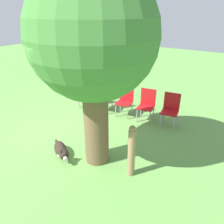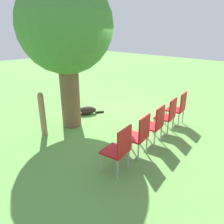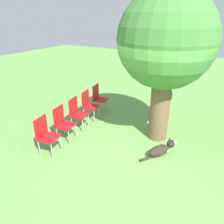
{
  "view_description": "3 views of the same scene",
  "coord_description": "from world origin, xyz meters",
  "px_view_note": "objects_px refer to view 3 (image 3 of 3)",
  "views": [
    {
      "loc": [
        3.11,
        3.87,
        3.0
      ],
      "look_at": [
        -1.15,
        0.97,
        0.54
      ],
      "focal_mm": 35.0,
      "sensor_mm": 36.0,
      "label": 1
    },
    {
      "loc": [
        -4.55,
        4.69,
        2.49
      ],
      "look_at": [
        -1.16,
        1.1,
        0.61
      ],
      "focal_mm": 35.0,
      "sensor_mm": 36.0,
      "label": 2
    },
    {
      "loc": [
        1.6,
        -3.73,
        3.14
      ],
      "look_at": [
        -1.13,
        1.0,
        0.65
      ],
      "focal_mm": 35.0,
      "sensor_mm": 36.0,
      "label": 3
    }
  ],
  "objects_px": {
    "red_chair_3": "(89,104)",
    "red_chair_4": "(99,97)",
    "oak_tree": "(166,43)",
    "red_chair_2": "(77,112)",
    "red_chair_1": "(63,121)",
    "dog": "(161,150)",
    "red_chair_0": "(45,133)",
    "fence_post": "(168,108)"
  },
  "relations": [
    {
      "from": "fence_post",
      "to": "red_chair_1",
      "type": "relative_size",
      "value": 1.19
    },
    {
      "from": "red_chair_1",
      "to": "red_chair_4",
      "type": "relative_size",
      "value": 1.0
    },
    {
      "from": "red_chair_1",
      "to": "dog",
      "type": "bearing_deg",
      "value": 4.21
    },
    {
      "from": "fence_post",
      "to": "red_chair_4",
      "type": "distance_m",
      "value": 2.4
    },
    {
      "from": "red_chair_0",
      "to": "red_chair_3",
      "type": "bearing_deg",
      "value": 86.56
    },
    {
      "from": "red_chair_0",
      "to": "red_chair_4",
      "type": "height_order",
      "value": "same"
    },
    {
      "from": "oak_tree",
      "to": "red_chair_1",
      "type": "relative_size",
      "value": 4.03
    },
    {
      "from": "fence_post",
      "to": "red_chair_2",
      "type": "xyz_separation_m",
      "value": [
        -2.26,
        -1.5,
        -0.04
      ]
    },
    {
      "from": "red_chair_1",
      "to": "red_chair_3",
      "type": "distance_m",
      "value": 1.38
    },
    {
      "from": "oak_tree",
      "to": "red_chair_1",
      "type": "bearing_deg",
      "value": -148.42
    },
    {
      "from": "dog",
      "to": "fence_post",
      "type": "bearing_deg",
      "value": 43.46
    },
    {
      "from": "oak_tree",
      "to": "red_chair_2",
      "type": "xyz_separation_m",
      "value": [
        -2.24,
        -0.65,
        -2.0
      ]
    },
    {
      "from": "dog",
      "to": "red_chair_4",
      "type": "distance_m",
      "value": 3.12
    },
    {
      "from": "oak_tree",
      "to": "red_chair_0",
      "type": "height_order",
      "value": "oak_tree"
    },
    {
      "from": "dog",
      "to": "red_chair_4",
      "type": "xyz_separation_m",
      "value": [
        -2.74,
        1.45,
        0.38
      ]
    },
    {
      "from": "red_chair_3",
      "to": "red_chair_4",
      "type": "relative_size",
      "value": 1.0
    },
    {
      "from": "oak_tree",
      "to": "red_chair_3",
      "type": "relative_size",
      "value": 4.03
    },
    {
      "from": "fence_post",
      "to": "red_chair_2",
      "type": "height_order",
      "value": "fence_post"
    },
    {
      "from": "red_chair_3",
      "to": "red_chair_4",
      "type": "height_order",
      "value": "same"
    },
    {
      "from": "oak_tree",
      "to": "fence_post",
      "type": "distance_m",
      "value": 2.13
    },
    {
      "from": "dog",
      "to": "red_chair_0",
      "type": "distance_m",
      "value": 2.81
    },
    {
      "from": "fence_post",
      "to": "red_chair_1",
      "type": "distance_m",
      "value": 3.09
    },
    {
      "from": "red_chair_0",
      "to": "red_chair_1",
      "type": "bearing_deg",
      "value": 86.56
    },
    {
      "from": "red_chair_1",
      "to": "red_chair_2",
      "type": "xyz_separation_m",
      "value": [
        -0.07,
        0.69,
        0.0
      ]
    },
    {
      "from": "red_chair_1",
      "to": "red_chair_4",
      "type": "height_order",
      "value": "same"
    },
    {
      "from": "oak_tree",
      "to": "red_chair_3",
      "type": "bearing_deg",
      "value": 179.17
    },
    {
      "from": "oak_tree",
      "to": "dog",
      "type": "bearing_deg",
      "value": -63.96
    },
    {
      "from": "red_chair_1",
      "to": "oak_tree",
      "type": "bearing_deg",
      "value": 22.39
    },
    {
      "from": "red_chair_0",
      "to": "red_chair_1",
      "type": "distance_m",
      "value": 0.69
    },
    {
      "from": "red_chair_0",
      "to": "red_chair_2",
      "type": "xyz_separation_m",
      "value": [
        -0.14,
        1.37,
        0.0
      ]
    },
    {
      "from": "red_chair_2",
      "to": "red_chair_3",
      "type": "xyz_separation_m",
      "value": [
        -0.07,
        0.69,
        0.0
      ]
    },
    {
      "from": "red_chair_2",
      "to": "red_chair_4",
      "type": "distance_m",
      "value": 1.38
    },
    {
      "from": "red_chair_2",
      "to": "red_chair_3",
      "type": "distance_m",
      "value": 0.69
    },
    {
      "from": "oak_tree",
      "to": "red_chair_4",
      "type": "bearing_deg",
      "value": 163.2
    },
    {
      "from": "fence_post",
      "to": "red_chair_2",
      "type": "relative_size",
      "value": 1.19
    },
    {
      "from": "red_chair_0",
      "to": "red_chair_3",
      "type": "height_order",
      "value": "same"
    },
    {
      "from": "red_chair_4",
      "to": "red_chair_2",
      "type": "bearing_deg",
      "value": -93.44
    },
    {
      "from": "red_chair_0",
      "to": "red_chair_2",
      "type": "distance_m",
      "value": 1.38
    },
    {
      "from": "red_chair_4",
      "to": "red_chair_3",
      "type": "bearing_deg",
      "value": -93.44
    },
    {
      "from": "fence_post",
      "to": "red_chair_2",
      "type": "distance_m",
      "value": 2.71
    },
    {
      "from": "fence_post",
      "to": "red_chair_3",
      "type": "height_order",
      "value": "fence_post"
    },
    {
      "from": "red_chair_1",
      "to": "red_chair_3",
      "type": "xyz_separation_m",
      "value": [
        -0.14,
        1.37,
        0.0
      ]
    }
  ]
}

